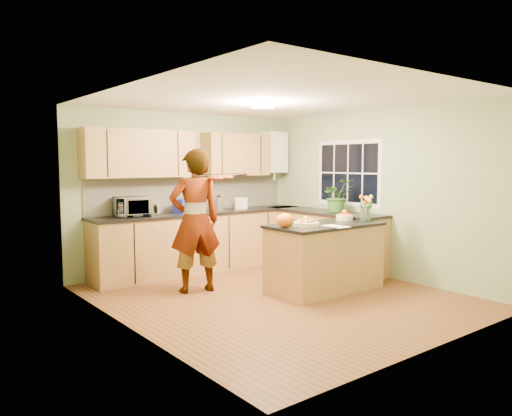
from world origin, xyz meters
TOP-DOWN VIEW (x-y plane):
  - floor at (0.00, 0.00)m, footprint 4.50×4.50m
  - ceiling at (0.00, 0.00)m, footprint 4.00×4.50m
  - wall_back at (0.00, 2.25)m, footprint 4.00×0.02m
  - wall_front at (0.00, -2.25)m, footprint 4.00×0.02m
  - wall_left at (-2.00, 0.00)m, footprint 0.02×4.50m
  - wall_right at (2.00, 0.00)m, footprint 0.02×4.50m
  - back_counter at (0.10, 1.95)m, footprint 3.64×0.62m
  - right_counter at (1.70, 0.85)m, footprint 0.62×2.24m
  - splashback at (0.10, 2.23)m, footprint 3.60×0.02m
  - upper_cabinets at (-0.18, 2.08)m, footprint 3.20×0.34m
  - boiler at (1.70, 2.09)m, footprint 0.40×0.30m
  - window_right at (1.99, 0.60)m, footprint 0.01×1.30m
  - light_switch at (-1.99, -0.60)m, footprint 0.02×0.09m
  - ceiling_lamp at (0.00, 0.30)m, footprint 0.30×0.30m
  - peninsula_island at (0.72, -0.13)m, footprint 1.57×0.81m
  - fruit_dish at (0.37, -0.13)m, footprint 0.33×0.33m
  - orange_bowl at (1.27, 0.02)m, footprint 0.24×0.24m
  - flower_vase at (1.32, -0.31)m, footprint 0.24×0.24m
  - orange_bag at (0.06, -0.08)m, footprint 0.25×0.22m
  - papers at (0.62, -0.43)m, footprint 0.22×0.30m
  - violinist at (-0.69, 0.87)m, footprint 0.78×0.60m
  - violin at (-0.49, 0.65)m, footprint 0.56×0.49m
  - microwave at (-1.08, 1.97)m, footprint 0.57×0.44m
  - blue_box at (-0.25, 1.96)m, footprint 0.32×0.28m
  - kettle at (0.41, 1.95)m, footprint 0.16×0.16m
  - jar_cream at (0.83, 2.00)m, footprint 0.14×0.14m
  - jar_white at (0.93, 1.96)m, footprint 0.13×0.13m
  - potted_plant at (1.70, 0.55)m, footprint 0.59×0.56m

SIDE VIEW (x-z plane):
  - floor at x=0.00m, z-range 0.00..0.00m
  - peninsula_island at x=0.72m, z-range 0.00..0.90m
  - back_counter at x=0.10m, z-range 0.00..0.94m
  - right_counter at x=1.70m, z-range 0.00..0.94m
  - papers at x=0.62m, z-range 0.90..0.91m
  - violinist at x=-0.69m, z-range 0.00..1.90m
  - fruit_dish at x=0.37m, z-range 0.89..1.01m
  - orange_bowl at x=1.27m, z-range 0.89..1.03m
  - orange_bag at x=0.06m, z-range 0.90..1.09m
  - jar_white at x=0.93m, z-range 0.94..1.13m
  - jar_cream at x=0.83m, z-range 0.94..1.13m
  - blue_box at x=-0.25m, z-range 0.94..1.16m
  - kettle at x=0.41m, z-range 0.91..1.21m
  - microwave at x=-1.08m, z-range 0.94..1.22m
  - flower_vase at x=1.32m, z-range 0.98..1.42m
  - potted_plant at x=1.70m, z-range 0.94..1.46m
  - splashback at x=0.10m, z-range 0.94..1.46m
  - wall_back at x=0.00m, z-range 0.00..2.50m
  - wall_front at x=0.00m, z-range 0.00..2.50m
  - wall_left at x=-2.00m, z-range 0.00..2.50m
  - wall_right at x=2.00m, z-range 0.00..2.50m
  - light_switch at x=-1.99m, z-range 1.26..1.34m
  - violin at x=-0.49m, z-range 1.45..1.59m
  - window_right at x=1.99m, z-range 1.02..2.08m
  - upper_cabinets at x=-0.18m, z-range 1.50..2.20m
  - boiler at x=1.70m, z-range 1.47..2.33m
  - ceiling_lamp at x=0.00m, z-range 2.43..2.50m
  - ceiling at x=0.00m, z-range 2.49..2.51m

